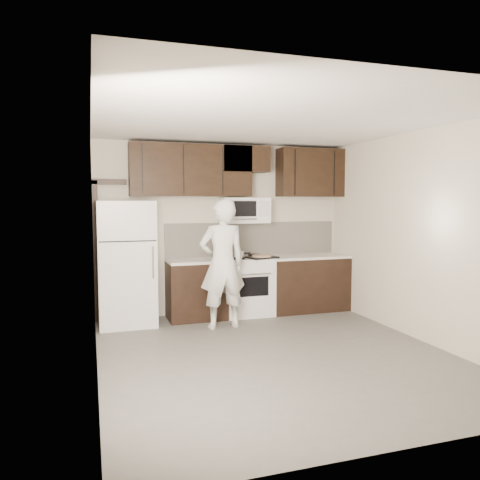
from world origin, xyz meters
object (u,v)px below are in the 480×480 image
stove (247,286)px  refrigerator (127,263)px  person (222,264)px  microwave (244,210)px

stove → refrigerator: 1.90m
stove → person: 0.95m
person → microwave: bearing=-130.6°
stove → person: size_ratio=0.51×
refrigerator → person: 1.40m
stove → refrigerator: refrigerator is taller
refrigerator → person: size_ratio=0.98×
stove → person: bearing=-132.9°
microwave → refrigerator: bearing=-174.9°
microwave → person: (-0.57, -0.73, -0.74)m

